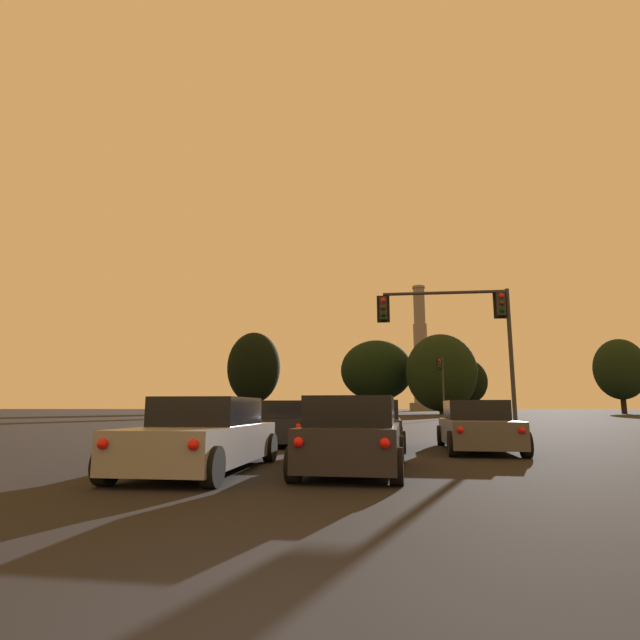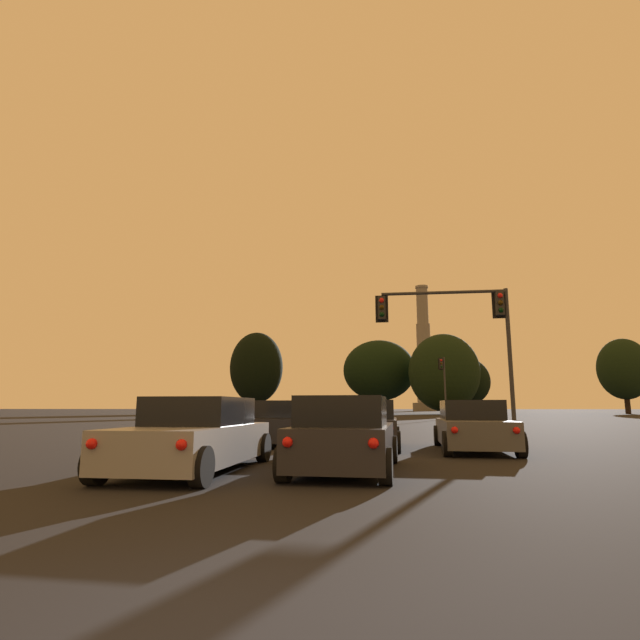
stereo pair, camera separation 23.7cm
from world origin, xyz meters
TOP-DOWN VIEW (x-y plane):
  - sedan_right_lane_front at (2.92, 12.60)m, footprint 2.14×4.76m
  - sedan_left_lane_second at (-3.26, 7.14)m, footprint 2.04×4.73m
  - hatchback_center_lane_front at (-0.09, 12.98)m, footprint 1.96×4.13m
  - hatchback_center_lane_second at (-0.34, 7.37)m, footprint 2.07×4.17m
  - hatchback_left_lane_front at (-2.91, 13.96)m, footprint 1.95×4.12m
  - traffic_light_far_right at (6.38, 50.30)m, footprint 0.78×0.50m
  - traffic_light_overhead_right at (3.91, 19.73)m, footprint 5.92×0.50m
  - smokestack at (12.55, 155.13)m, footprint 7.93×7.93m
  - treeline_center_left at (-0.71, 94.22)m, footprint 13.76×12.38m
  - treeline_right_mid at (43.76, 95.19)m, footprint 9.11×8.20m
  - treeline_center_right at (-25.98, 98.13)m, footprint 10.94×9.85m
  - treeline_far_right at (15.13, 91.00)m, footprint 8.18×7.36m
  - treeline_far_left at (10.67, 87.17)m, footprint 12.31×11.08m

SIDE VIEW (x-z plane):
  - hatchback_center_lane_front at x=-0.09m, z-range -0.05..1.38m
  - hatchback_center_lane_second at x=-0.34m, z-range -0.05..1.38m
  - hatchback_left_lane_front at x=-2.91m, z-range -0.05..1.38m
  - sedan_right_lane_front at x=2.92m, z-range -0.05..1.38m
  - sedan_left_lane_second at x=-3.26m, z-range -0.05..1.38m
  - traffic_light_far_right at x=6.38m, z-range 0.98..7.31m
  - traffic_light_overhead_right at x=3.91m, z-range 1.70..8.08m
  - treeline_far_right at x=15.13m, z-range 0.79..10.84m
  - treeline_far_left at x=10.67m, z-range 0.20..14.19m
  - treeline_right_mid at x=43.76m, z-range 1.26..14.94m
  - treeline_center_left at x=-0.71m, z-range 1.18..15.16m
  - treeline_center_right at x=-25.98m, z-range 0.98..17.56m
  - smokestack at x=12.55m, z-range -4.25..35.03m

